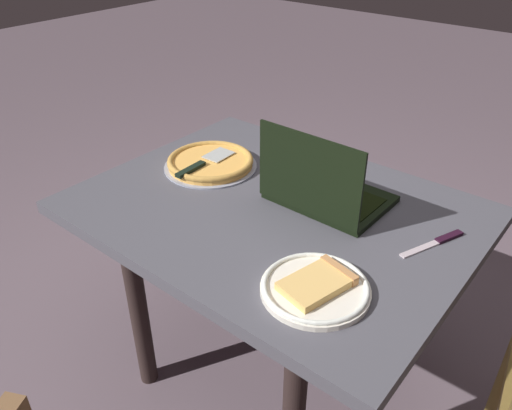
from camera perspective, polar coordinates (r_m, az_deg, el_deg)
ground_plane at (r=1.96m, az=1.65°, el=-17.84°), size 12.00×12.00×0.00m
dining_table at (r=1.55m, az=2.00°, el=-2.95°), size 1.13×0.87×0.71m
laptop at (r=1.48m, az=7.61°, el=1.71°), size 0.34×0.26×0.25m
pizza_plate at (r=1.19m, az=6.78°, el=-9.14°), size 0.26×0.26×0.04m
pizza_tray at (r=1.71m, az=-5.18°, el=4.82°), size 0.31×0.31×0.04m
table_knife at (r=1.42m, az=19.86°, el=-3.89°), size 0.10×0.20×0.01m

